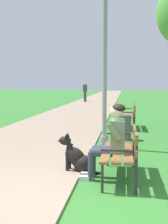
# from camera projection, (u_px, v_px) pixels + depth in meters

# --- Properties ---
(ground_plane) EXTENTS (120.00, 120.00, 0.00)m
(ground_plane) POSITION_uv_depth(u_px,v_px,m) (91.00, 204.00, 3.82)
(ground_plane) COLOR #33752D
(paved_path) EXTENTS (3.47, 60.00, 0.04)m
(paved_path) POSITION_uv_depth(u_px,v_px,m) (99.00, 99.00, 27.75)
(paved_path) COLOR gray
(paved_path) RESTS_ON ground
(park_bench_near) EXTENTS (0.55, 1.50, 0.85)m
(park_bench_near) POSITION_uv_depth(u_px,v_px,m) (124.00, 148.00, 4.81)
(park_bench_near) COLOR brown
(park_bench_near) RESTS_ON ground
(park_bench_mid) EXTENTS (0.55, 1.50, 0.85)m
(park_bench_mid) POSITION_uv_depth(u_px,v_px,m) (129.00, 114.00, 10.17)
(park_bench_mid) COLOR brown
(park_bench_mid) RESTS_ON ground
(person_seated_on_near_bench) EXTENTS (0.74, 0.49, 1.25)m
(person_seated_on_near_bench) POSITION_uv_depth(u_px,v_px,m) (111.00, 139.00, 4.75)
(person_seated_on_near_bench) COLOR #33384C
(person_seated_on_near_bench) RESTS_ON ground
(dog_black) EXTENTS (0.83, 0.33, 0.71)m
(dog_black) POSITION_uv_depth(u_px,v_px,m) (78.00, 158.00, 5.16)
(dog_black) COLOR black
(dog_black) RESTS_ON ground
(lamp_post_near) EXTENTS (0.24, 0.24, 4.48)m
(lamp_post_near) POSITION_uv_depth(u_px,v_px,m) (105.00, 52.00, 6.90)
(lamp_post_near) COLOR gray
(lamp_post_near) RESTS_ON ground
(litter_bin) EXTENTS (0.36, 0.36, 0.70)m
(litter_bin) POSITION_uv_depth(u_px,v_px,m) (125.00, 127.00, 8.12)
(litter_bin) COLOR #515156
(litter_bin) RESTS_ON ground
(pedestrian_distant) EXTENTS (0.32, 0.22, 1.65)m
(pedestrian_distant) POSITION_uv_depth(u_px,v_px,m) (85.00, 92.00, 24.06)
(pedestrian_distant) COLOR #383842
(pedestrian_distant) RESTS_ON ground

